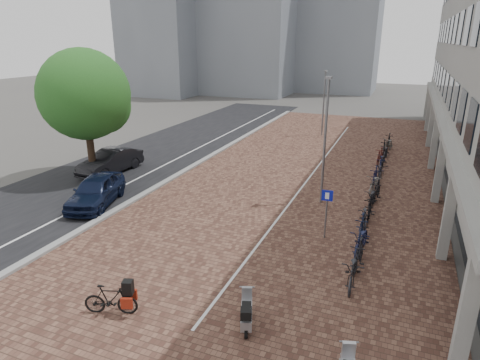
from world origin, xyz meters
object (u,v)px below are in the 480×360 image
at_px(scooter_front, 247,311).
at_px(car_dark, 111,161).
at_px(hero_bike, 111,299).
at_px(car_navy, 96,191).
at_px(parking_sign, 326,207).

bearing_deg(scooter_front, car_dark, 121.51).
height_order(hero_bike, scooter_front, hero_bike).
distance_m(hero_bike, scooter_front, 3.99).
bearing_deg(scooter_front, hero_bike, 174.16).
height_order(car_navy, car_dark, car_navy).
distance_m(hero_bike, parking_sign, 8.72).
relative_size(car_navy, parking_sign, 2.05).
bearing_deg(car_dark, scooter_front, -33.23).
xyz_separation_m(car_dark, parking_sign, (13.65, -3.89, 0.65)).
height_order(car_navy, scooter_front, car_navy).
distance_m(car_dark, hero_bike, 14.14).
distance_m(car_navy, hero_bike, 9.04).
bearing_deg(car_dark, hero_bike, -46.20).
bearing_deg(hero_bike, car_navy, 23.85).
bearing_deg(parking_sign, car_dark, 159.80).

